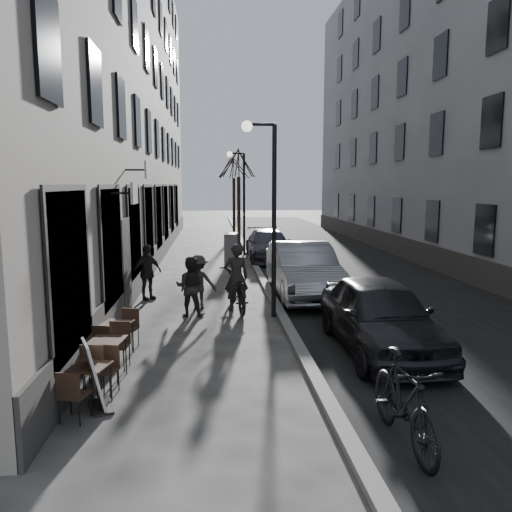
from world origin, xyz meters
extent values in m
plane|color=#3B3936|center=(0.00, 0.00, 0.00)|extent=(120.00, 120.00, 0.00)
cube|color=black|center=(3.85, 16.00, 0.00)|extent=(7.30, 60.00, 0.00)
cube|color=slate|center=(0.20, 16.00, 0.06)|extent=(0.25, 60.00, 0.12)
cube|color=gray|center=(-6.00, 16.50, 8.00)|extent=(4.00, 35.00, 16.00)
cube|color=slate|center=(9.50, 16.50, 8.00)|extent=(4.00, 35.00, 16.00)
cylinder|color=black|center=(0.00, 6.00, 2.50)|extent=(0.12, 0.12, 5.00)
cylinder|color=black|center=(-0.35, 6.00, 5.00)|extent=(0.70, 0.08, 0.08)
sphere|color=#FFF2CC|center=(-0.70, 6.00, 4.95)|extent=(0.28, 0.28, 0.28)
cylinder|color=black|center=(0.00, 18.00, 2.50)|extent=(0.12, 0.12, 5.00)
cylinder|color=black|center=(-0.35, 18.00, 5.00)|extent=(0.70, 0.08, 0.08)
sphere|color=#FFF2CC|center=(-0.70, 18.00, 4.95)|extent=(0.28, 0.28, 0.28)
cylinder|color=black|center=(-0.10, 21.00, 1.95)|extent=(0.20, 0.20, 3.90)
cylinder|color=black|center=(-0.10, 27.00, 1.95)|extent=(0.20, 0.20, 3.90)
cube|color=black|center=(-3.56, 0.87, 0.66)|extent=(0.67, 0.67, 0.04)
cylinder|color=black|center=(-3.84, 0.70, 0.32)|extent=(0.02, 0.02, 0.64)
cylinder|color=black|center=(-3.39, 0.59, 0.32)|extent=(0.02, 0.02, 0.64)
cylinder|color=black|center=(-3.72, 1.15, 0.32)|extent=(0.02, 0.02, 0.64)
cylinder|color=black|center=(-3.27, 1.03, 0.32)|extent=(0.02, 0.02, 0.64)
cube|color=black|center=(-3.52, 2.00, 0.72)|extent=(0.68, 0.68, 0.04)
cylinder|color=black|center=(-3.81, 1.79, 0.35)|extent=(0.02, 0.02, 0.70)
cylinder|color=black|center=(-3.31, 1.72, 0.35)|extent=(0.02, 0.02, 0.70)
cylinder|color=black|center=(-3.73, 2.29, 0.35)|extent=(0.02, 0.02, 0.70)
cylinder|color=black|center=(-3.23, 2.22, 0.35)|extent=(0.02, 0.02, 0.70)
cube|color=black|center=(-3.58, 3.24, 0.68)|extent=(0.70, 0.70, 0.04)
cylinder|color=black|center=(-3.88, 3.07, 0.33)|extent=(0.02, 0.02, 0.67)
cylinder|color=black|center=(-3.41, 2.95, 0.33)|extent=(0.02, 0.02, 0.67)
cylinder|color=black|center=(-3.75, 3.54, 0.33)|extent=(0.02, 0.02, 0.67)
cylinder|color=black|center=(-3.29, 3.41, 0.33)|extent=(0.02, 0.02, 0.67)
cube|color=black|center=(-3.40, 0.79, 0.02)|extent=(0.52, 0.71, 0.04)
cube|color=white|center=(-3.48, 0.79, 0.57)|extent=(0.48, 0.69, 1.06)
cube|color=#5F5E61|center=(-0.80, 14.19, 0.72)|extent=(0.64, 1.02, 1.44)
imported|color=black|center=(-0.95, 6.78, 0.57)|extent=(1.06, 2.27, 1.15)
imported|color=black|center=(-0.95, 6.78, 0.94)|extent=(0.74, 0.54, 1.88)
imported|color=black|center=(-2.21, 6.28, 0.80)|extent=(0.87, 0.72, 1.61)
imported|color=#2C2A26|center=(-2.01, 7.04, 0.77)|extent=(1.03, 0.64, 1.54)
imported|color=black|center=(-3.60, 8.30, 0.85)|extent=(1.04, 0.94, 1.69)
imported|color=black|center=(1.89, 3.08, 0.77)|extent=(1.84, 4.55, 1.55)
imported|color=gray|center=(1.23, 8.39, 0.83)|extent=(1.83, 5.09, 1.67)
imported|color=#3B3C46|center=(1.00, 15.97, 0.70)|extent=(1.98, 4.82, 1.39)
imported|color=black|center=(0.92, -0.73, 0.63)|extent=(0.65, 2.10, 1.25)
camera|label=1|loc=(-1.61, -6.85, 3.51)|focal=35.00mm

